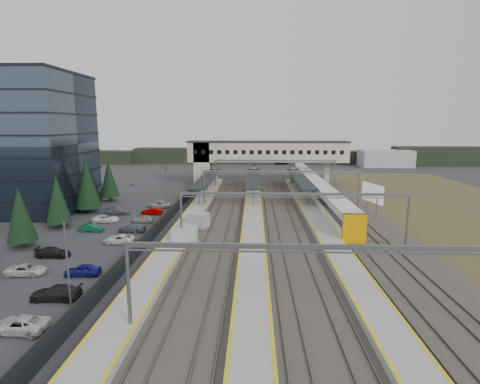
{
  "coord_description": "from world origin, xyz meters",
  "views": [
    {
      "loc": [
        7.1,
        -53.24,
        15.49
      ],
      "look_at": [
        4.73,
        9.51,
        4.0
      ],
      "focal_mm": 28.0,
      "sensor_mm": 36.0,
      "label": 1
    }
  ],
  "objects_px": {
    "office_building": "(11,143)",
    "relay_cabin_near": "(185,237)",
    "relay_cabin_far": "(199,221)",
    "billboard": "(372,194)",
    "train": "(315,188)",
    "footbridge": "(256,154)"
  },
  "relations": [
    {
      "from": "office_building",
      "to": "relay_cabin_near",
      "type": "distance_m",
      "value": 41.1
    },
    {
      "from": "relay_cabin_near",
      "to": "relay_cabin_far",
      "type": "height_order",
      "value": "relay_cabin_near"
    },
    {
      "from": "relay_cabin_far",
      "to": "billboard",
      "type": "height_order",
      "value": "billboard"
    },
    {
      "from": "relay_cabin_far",
      "to": "train",
      "type": "height_order",
      "value": "train"
    },
    {
      "from": "relay_cabin_far",
      "to": "footbridge",
      "type": "bearing_deg",
      "value": 78.0
    },
    {
      "from": "footbridge",
      "to": "billboard",
      "type": "height_order",
      "value": "footbridge"
    },
    {
      "from": "office_building",
      "to": "relay_cabin_near",
      "type": "xyz_separation_m",
      "value": [
        34.37,
        -19.73,
        -10.91
      ]
    },
    {
      "from": "relay_cabin_far",
      "to": "relay_cabin_near",
      "type": "bearing_deg",
      "value": -93.78
    },
    {
      "from": "relay_cabin_near",
      "to": "relay_cabin_far",
      "type": "xyz_separation_m",
      "value": [
        0.56,
        8.43,
        -0.09
      ]
    },
    {
      "from": "footbridge",
      "to": "billboard",
      "type": "distance_m",
      "value": 37.58
    },
    {
      "from": "office_building",
      "to": "train",
      "type": "bearing_deg",
      "value": 12.71
    },
    {
      "from": "relay_cabin_near",
      "to": "relay_cabin_far",
      "type": "distance_m",
      "value": 8.45
    },
    {
      "from": "relay_cabin_far",
      "to": "billboard",
      "type": "distance_m",
      "value": 30.05
    },
    {
      "from": "office_building",
      "to": "relay_cabin_far",
      "type": "height_order",
      "value": "office_building"
    },
    {
      "from": "office_building",
      "to": "relay_cabin_near",
      "type": "relative_size",
      "value": 7.92
    },
    {
      "from": "train",
      "to": "footbridge",
      "type": "bearing_deg",
      "value": 125.31
    },
    {
      "from": "office_building",
      "to": "relay_cabin_near",
      "type": "bearing_deg",
      "value": -29.86
    },
    {
      "from": "footbridge",
      "to": "billboard",
      "type": "bearing_deg",
      "value": -58.31
    },
    {
      "from": "footbridge",
      "to": "relay_cabin_near",
      "type": "bearing_deg",
      "value": -100.63
    },
    {
      "from": "footbridge",
      "to": "train",
      "type": "bearing_deg",
      "value": -54.69
    },
    {
      "from": "relay_cabin_near",
      "to": "relay_cabin_far",
      "type": "relative_size",
      "value": 0.96
    },
    {
      "from": "office_building",
      "to": "billboard",
      "type": "xyz_separation_m",
      "value": [
        63.31,
        -1.77,
        -8.53
      ]
    }
  ]
}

